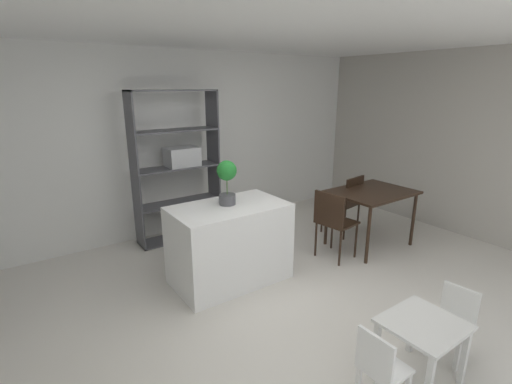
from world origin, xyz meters
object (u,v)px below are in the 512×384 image
(kitchen_island, at_px, (230,243))
(child_chair_right, at_px, (454,320))
(open_bookshelf, at_px, (178,164))
(dining_table, at_px, (372,197))
(potted_plant_on_island, at_px, (227,178))
(dining_chair_far, at_px, (347,199))
(dining_chair_island_side, at_px, (333,219))
(child_table, at_px, (422,333))
(child_chair_left, at_px, (380,368))

(kitchen_island, xyz_separation_m, child_chair_right, (0.86, -2.08, -0.13))
(open_bookshelf, height_order, dining_table, open_bookshelf)
(kitchen_island, height_order, potted_plant_on_island, potted_plant_on_island)
(child_chair_right, bearing_deg, kitchen_island, -164.12)
(dining_chair_far, bearing_deg, kitchen_island, -4.04)
(open_bookshelf, height_order, dining_chair_island_side, open_bookshelf)
(potted_plant_on_island, height_order, dining_table, potted_plant_on_island)
(potted_plant_on_island, relative_size, child_table, 0.89)
(open_bookshelf, distance_m, child_table, 3.63)
(potted_plant_on_island, distance_m, dining_table, 2.14)
(open_bookshelf, bearing_deg, dining_chair_island_side, -54.28)
(kitchen_island, xyz_separation_m, dining_chair_island_side, (1.33, -0.29, 0.10))
(open_bookshelf, bearing_deg, child_chair_left, -92.63)
(kitchen_island, xyz_separation_m, open_bookshelf, (0.07, 1.46, 0.64))
(kitchen_island, height_order, child_table, kitchen_island)
(open_bookshelf, xyz_separation_m, child_table, (0.31, -3.55, -0.68))
(dining_table, bearing_deg, potted_plant_on_island, 170.91)
(child_chair_right, bearing_deg, potted_plant_on_island, -164.88)
(child_chair_left, height_order, dining_table, dining_table)
(child_chair_right, bearing_deg, dining_table, 139.48)
(child_chair_left, height_order, dining_chair_island_side, dining_chair_island_side)
(dining_chair_far, bearing_deg, open_bookshelf, -41.26)
(child_chair_right, bearing_deg, child_chair_left, -96.25)
(child_table, relative_size, dining_table, 0.51)
(potted_plant_on_island, bearing_deg, kitchen_island, -104.44)
(child_chair_right, distance_m, dining_chair_island_side, 1.86)
(kitchen_island, bearing_deg, open_bookshelf, 87.39)
(child_table, height_order, child_chair_left, child_chair_left)
(child_chair_left, xyz_separation_m, dining_chair_island_side, (1.42, 1.79, 0.20))
(potted_plant_on_island, distance_m, dining_chair_far, 2.17)
(child_chair_right, bearing_deg, dining_chair_island_side, 158.73)
(potted_plant_on_island, bearing_deg, child_chair_right, -68.28)
(kitchen_island, relative_size, dining_table, 1.17)
(open_bookshelf, bearing_deg, child_chair_right, -77.37)
(dining_chair_far, bearing_deg, dining_table, 79.82)
(kitchen_island, bearing_deg, child_table, -79.64)
(child_chair_right, distance_m, dining_table, 2.20)
(potted_plant_on_island, height_order, open_bookshelf, open_bookshelf)
(potted_plant_on_island, bearing_deg, dining_chair_far, 3.00)
(child_table, relative_size, dining_chair_island_side, 0.61)
(open_bookshelf, relative_size, dining_chair_island_side, 2.34)
(potted_plant_on_island, relative_size, dining_chair_far, 0.54)
(dining_chair_far, bearing_deg, child_chair_left, 37.44)
(child_chair_left, distance_m, dining_chair_island_side, 2.30)
(child_table, distance_m, dining_chair_island_side, 2.03)
(dining_chair_far, bearing_deg, child_chair_right, 52.96)
(child_table, bearing_deg, dining_table, 46.91)
(potted_plant_on_island, height_order, child_chair_left, potted_plant_on_island)
(child_chair_left, bearing_deg, kitchen_island, -2.27)
(potted_plant_on_island, distance_m, child_table, 2.30)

